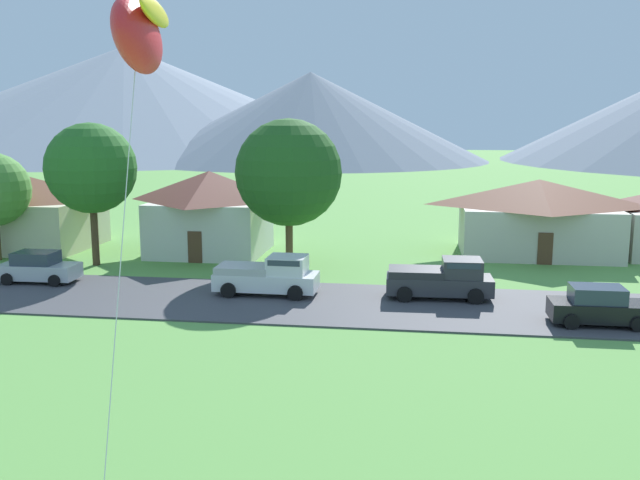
{
  "coord_description": "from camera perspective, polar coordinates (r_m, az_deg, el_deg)",
  "views": [
    {
      "loc": [
        2.63,
        -3.9,
        8.9
      ],
      "look_at": [
        -0.74,
        19.22,
        4.8
      ],
      "focal_mm": 38.94,
      "sensor_mm": 36.0,
      "label": 1
    }
  ],
  "objects": [
    {
      "name": "house_left_center",
      "position": [
        46.68,
        -9.02,
        2.38
      ],
      "size": [
        7.72,
        7.18,
        5.49
      ],
      "color": "silver",
      "rests_on": "ground"
    },
    {
      "name": "parked_car_silver_mid_west",
      "position": [
        40.86,
        -22.14,
        -2.12
      ],
      "size": [
        4.23,
        2.13,
        1.68
      ],
      "color": "#B7BCC1",
      "rests_on": "road_strip"
    },
    {
      "name": "kite_flyer_with_kite",
      "position": [
        14.93,
        -14.71,
        14.97
      ],
      "size": [
        1.55,
        5.38,
        11.38
      ],
      "color": "#3D3D42",
      "rests_on": "ground"
    },
    {
      "name": "mountain_east_ridge",
      "position": [
        191.08,
        -15.6,
        11.02
      ],
      "size": [
        135.52,
        135.52,
        27.27
      ],
      "primitive_type": "cone",
      "color": "gray",
      "rests_on": "ground"
    },
    {
      "name": "tree_near_left",
      "position": [
        41.15,
        -2.59,
        5.55
      ],
      "size": [
        6.35,
        6.35,
        8.92
      ],
      "color": "brown",
      "rests_on": "ground"
    },
    {
      "name": "road_strip",
      "position": [
        33.7,
        3.53,
        -5.3
      ],
      "size": [
        160.0,
        7.9,
        0.08
      ],
      "primitive_type": "cube",
      "color": "#424247",
      "rests_on": "ground"
    },
    {
      "name": "parked_car_black_west_end",
      "position": [
        32.48,
        21.94,
        -5.1
      ],
      "size": [
        4.21,
        2.11,
        1.68
      ],
      "color": "black",
      "rests_on": "road_strip"
    },
    {
      "name": "mountain_central_ridge",
      "position": [
        150.91,
        -0.77,
        10.12
      ],
      "size": [
        75.48,
        75.48,
        18.65
      ],
      "primitive_type": "cone",
      "color": "slate",
      "rests_on": "ground"
    },
    {
      "name": "tree_left_of_center",
      "position": [
        44.1,
        -18.3,
        5.61
      ],
      "size": [
        5.45,
        5.45,
        8.68
      ],
      "color": "#4C3823",
      "rests_on": "ground"
    },
    {
      "name": "house_leftmost",
      "position": [
        52.5,
        -23.54,
        2.34
      ],
      "size": [
        10.75,
        7.81,
        5.19
      ],
      "color": "beige",
      "rests_on": "ground"
    },
    {
      "name": "pickup_truck_white_west_side",
      "position": [
        35.28,
        -4.21,
        -2.9
      ],
      "size": [
        5.23,
        2.39,
        1.99
      ],
      "color": "white",
      "rests_on": "road_strip"
    },
    {
      "name": "pickup_truck_charcoal_east_side",
      "position": [
        35.0,
        10.0,
        -3.14
      ],
      "size": [
        5.26,
        2.46,
        1.99
      ],
      "color": "#333338",
      "rests_on": "road_strip"
    },
    {
      "name": "house_right_center",
      "position": [
        47.85,
        17.45,
        1.91
      ],
      "size": [
        10.59,
        7.26,
        4.97
      ],
      "color": "beige",
      "rests_on": "ground"
    }
  ]
}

